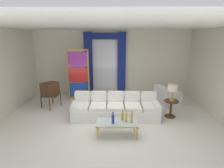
% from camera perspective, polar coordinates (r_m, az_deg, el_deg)
% --- Properties ---
extents(ground_plane, '(16.00, 16.00, 0.00)m').
position_cam_1_polar(ground_plane, '(5.82, -0.67, -12.41)').
color(ground_plane, white).
extents(wall_rear, '(8.00, 0.12, 3.00)m').
position_cam_1_polar(wall_rear, '(8.30, -0.18, 6.96)').
color(wall_rear, silver).
rests_on(wall_rear, ground).
extents(wall_left, '(0.12, 7.00, 3.00)m').
position_cam_1_polar(wall_left, '(6.99, -32.17, 3.01)').
color(wall_left, silver).
rests_on(wall_left, ground).
extents(wall_right, '(0.12, 7.00, 3.00)m').
position_cam_1_polar(wall_right, '(6.85, 31.76, 2.86)').
color(wall_right, silver).
rests_on(wall_right, ground).
extents(ceiling_slab, '(8.00, 7.60, 0.04)m').
position_cam_1_polar(ceiling_slab, '(5.96, -0.57, 18.33)').
color(ceiling_slab, white).
extents(curtained_window, '(2.00, 0.17, 2.70)m').
position_cam_1_polar(curtained_window, '(8.11, -2.30, 8.47)').
color(curtained_window, white).
rests_on(curtained_window, ground).
extents(couch_white_long, '(2.92, 0.92, 0.86)m').
position_cam_1_polar(couch_white_long, '(6.09, 1.15, -7.92)').
color(couch_white_long, white).
rests_on(couch_white_long, ground).
extents(coffee_table, '(1.14, 0.56, 0.41)m').
position_cam_1_polar(coffee_table, '(4.98, 1.65, -12.71)').
color(coffee_table, silver).
rests_on(coffee_table, ground).
extents(bottle_blue_decanter, '(0.06, 0.06, 0.32)m').
position_cam_1_polar(bottle_blue_decanter, '(5.01, 3.51, -10.38)').
color(bottle_blue_decanter, gold).
rests_on(bottle_blue_decanter, coffee_table).
extents(bottle_crystal_tall, '(0.07, 0.07, 0.34)m').
position_cam_1_polar(bottle_crystal_tall, '(4.89, 6.50, -10.98)').
color(bottle_crystal_tall, gold).
rests_on(bottle_crystal_tall, coffee_table).
extents(bottle_amber_squat, '(0.08, 0.08, 0.35)m').
position_cam_1_polar(bottle_amber_squat, '(4.80, 0.34, -11.36)').
color(bottle_amber_squat, navy).
rests_on(bottle_amber_squat, coffee_table).
extents(bottle_ruby_flask, '(0.06, 0.06, 0.35)m').
position_cam_1_polar(bottle_ruby_flask, '(4.91, 4.78, -10.73)').
color(bottle_ruby_flask, gold).
rests_on(bottle_ruby_flask, coffee_table).
extents(vintage_tv, '(0.73, 0.76, 1.35)m').
position_cam_1_polar(vintage_tv, '(7.15, -19.69, -1.66)').
color(vintage_tv, '#472D19').
rests_on(vintage_tv, ground).
extents(armchair_white, '(1.08, 1.07, 0.80)m').
position_cam_1_polar(armchair_white, '(7.45, 17.49, -4.36)').
color(armchair_white, white).
rests_on(armchair_white, ground).
extents(stained_glass_divider, '(0.95, 0.05, 2.20)m').
position_cam_1_polar(stained_glass_divider, '(7.62, -11.04, 2.54)').
color(stained_glass_divider, gold).
rests_on(stained_glass_divider, ground).
extents(peacock_figurine, '(0.44, 0.60, 0.50)m').
position_cam_1_polar(peacock_figurine, '(7.32, -7.66, -4.69)').
color(peacock_figurine, beige).
rests_on(peacock_figurine, ground).
extents(round_side_table, '(0.48, 0.48, 0.59)m').
position_cam_1_polar(round_side_table, '(6.37, 18.78, -7.22)').
color(round_side_table, '#472D19').
rests_on(round_side_table, ground).
extents(table_lamp_brass, '(0.32, 0.32, 0.57)m').
position_cam_1_polar(table_lamp_brass, '(6.15, 19.32, -1.41)').
color(table_lamp_brass, '#B29338').
rests_on(table_lamp_brass, round_side_table).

